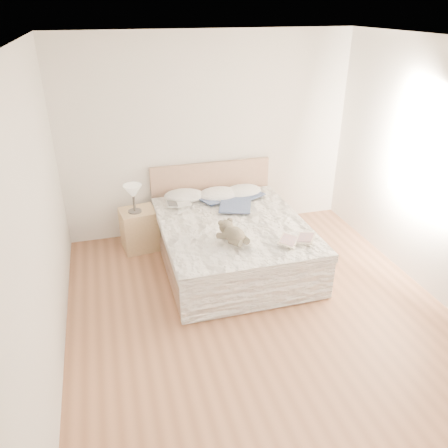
{
  "coord_description": "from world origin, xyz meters",
  "views": [
    {
      "loc": [
        -1.39,
        -3.41,
        2.98
      ],
      "look_at": [
        -0.13,
        1.05,
        0.62
      ],
      "focal_mm": 35.0,
      "sensor_mm": 36.0,
      "label": 1
    }
  ],
  "objects": [
    {
      "name": "childrens_book",
      "position": [
        0.54,
        0.44,
        0.63
      ],
      "size": [
        0.5,
        0.47,
        0.03
      ],
      "primitive_type": "cube",
      "rotation": [
        0.0,
        0.0,
        -0.63
      ],
      "color": "beige",
      "rests_on": "bed"
    },
    {
      "name": "floor",
      "position": [
        0.0,
        0.0,
        0.0
      ],
      "size": [
        4.0,
        4.5,
        0.0
      ],
      "primitive_type": "cube",
      "color": "brown",
      "rests_on": "ground"
    },
    {
      "name": "window",
      "position": [
        1.99,
        0.3,
        1.45
      ],
      "size": [
        0.02,
        1.3,
        1.1
      ],
      "primitive_type": "cube",
      "color": "white",
      "rests_on": "wall_right"
    },
    {
      "name": "nightstand",
      "position": [
        -1.08,
        1.85,
        0.28
      ],
      "size": [
        0.5,
        0.46,
        0.56
      ],
      "primitive_type": "cube",
      "rotation": [
        0.0,
        0.0,
        0.13
      ],
      "color": "tan",
      "rests_on": "floor"
    },
    {
      "name": "wall_left",
      "position": [
        -2.0,
        0.0,
        1.35
      ],
      "size": [
        0.02,
        4.5,
        2.7
      ],
      "primitive_type": "cube",
      "color": "white",
      "rests_on": "ground"
    },
    {
      "name": "blouse",
      "position": [
        0.17,
        1.56,
        0.63
      ],
      "size": [
        0.82,
        0.85,
        0.03
      ],
      "primitive_type": null,
      "rotation": [
        0.0,
        0.0,
        -0.35
      ],
      "color": "navy",
      "rests_on": "bed"
    },
    {
      "name": "bed",
      "position": [
        0.0,
        1.19,
        0.31
      ],
      "size": [
        1.72,
        2.14,
        1.0
      ],
      "color": "#A27E64",
      "rests_on": "floor"
    },
    {
      "name": "pillow_left",
      "position": [
        -0.43,
        1.97,
        0.64
      ],
      "size": [
        0.59,
        0.45,
        0.16
      ],
      "primitive_type": "ellipsoid",
      "rotation": [
        0.0,
        0.0,
        -0.13
      ],
      "color": "white",
      "rests_on": "bed"
    },
    {
      "name": "photo_book",
      "position": [
        -0.55,
        1.75,
        0.63
      ],
      "size": [
        0.33,
        0.23,
        0.02
      ],
      "primitive_type": "cube",
      "rotation": [
        0.0,
        0.0,
        -0.02
      ],
      "color": "white",
      "rests_on": "bed"
    },
    {
      "name": "table_lamp",
      "position": [
        -1.11,
        1.81,
        0.83
      ],
      "size": [
        0.31,
        0.31,
        0.37
      ],
      "color": "#4D4743",
      "rests_on": "nightstand"
    },
    {
      "name": "pillow_middle",
      "position": [
        0.03,
        1.9,
        0.64
      ],
      "size": [
        0.58,
        0.41,
        0.17
      ],
      "primitive_type": "ellipsoid",
      "rotation": [
        0.0,
        0.0,
        -0.02
      ],
      "color": "white",
      "rests_on": "bed"
    },
    {
      "name": "pillow_right",
      "position": [
        0.38,
        1.91,
        0.64
      ],
      "size": [
        0.58,
        0.44,
        0.16
      ],
      "primitive_type": "ellipsoid",
      "rotation": [
        0.0,
        0.0,
        0.13
      ],
      "color": "white",
      "rests_on": "bed"
    },
    {
      "name": "teddy_bear",
      "position": [
        -0.15,
        0.58,
        0.65
      ],
      "size": [
        0.38,
        0.45,
        0.2
      ],
      "primitive_type": null,
      "rotation": [
        0.0,
        0.0,
        0.35
      ],
      "color": "brown",
      "rests_on": "bed"
    },
    {
      "name": "wall_back",
      "position": [
        0.0,
        2.25,
        1.35
      ],
      "size": [
        4.0,
        0.02,
        2.7
      ],
      "primitive_type": "cube",
      "color": "white",
      "rests_on": "ground"
    },
    {
      "name": "wall_front",
      "position": [
        0.0,
        -2.25,
        1.35
      ],
      "size": [
        4.0,
        0.02,
        2.7
      ],
      "primitive_type": "cube",
      "color": "white",
      "rests_on": "ground"
    },
    {
      "name": "ceiling",
      "position": [
        0.0,
        0.0,
        2.7
      ],
      "size": [
        4.0,
        4.5,
        0.0
      ],
      "primitive_type": "cube",
      "color": "silver",
      "rests_on": "ground"
    }
  ]
}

